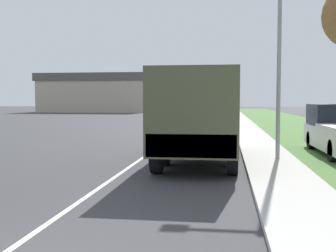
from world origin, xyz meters
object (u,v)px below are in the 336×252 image
Objects in this scene: car_nearest_ahead at (203,123)px; car_third_ahead at (181,113)px; lamp_post at (273,35)px; car_second_ahead at (215,117)px; car_fourth_ahead at (188,111)px; military_truck at (199,113)px.

car_nearest_ahead is 20.14m from car_third_ahead.
car_third_ahead is at bearing 99.75° from car_nearest_ahead.
lamp_post is at bearing -74.27° from car_nearest_ahead.
lamp_post reaches higher than car_third_ahead.
car_second_ahead is 18.12m from car_fourth_ahead.
lamp_post reaches higher than car_nearest_ahead.
car_nearest_ahead reaches higher than car_third_ahead.
car_second_ahead is at bearing -77.49° from car_fourth_ahead.
car_fourth_ahead is at bearing 95.73° from military_truck.
car_third_ahead is at bearing 101.81° from lamp_post.
car_second_ahead is 21.97m from lamp_post.
car_third_ahead reaches higher than car_fourth_ahead.
military_truck is 22.18m from car_second_ahead.
lamp_post is (6.42, -39.22, 3.56)m from car_fourth_ahead.
car_second_ahead is (-0.07, 22.16, -1.05)m from military_truck.
military_truck is 3.61m from lamp_post.
car_third_ahead is 9.14m from car_fourth_ahead.
lamp_post reaches higher than car_second_ahead.
car_third_ahead is (-3.41, 19.85, -0.04)m from car_nearest_ahead.
car_second_ahead is at bearing -66.10° from car_third_ahead.
car_fourth_ahead is (-3.54, 28.99, -0.04)m from car_nearest_ahead.
military_truck is 10.91m from car_nearest_ahead.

